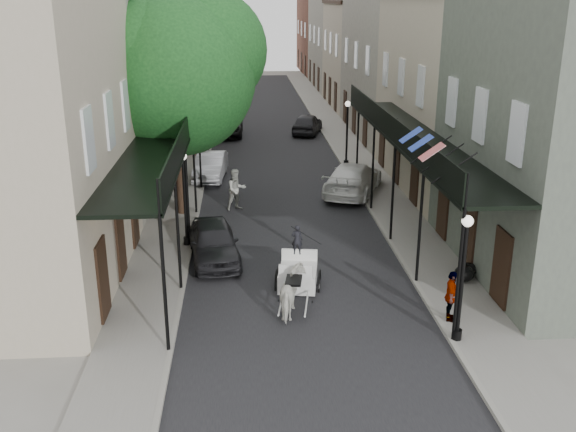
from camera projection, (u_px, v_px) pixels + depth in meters
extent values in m
plane|color=gray|center=(306.00, 315.00, 19.85)|extent=(140.00, 140.00, 0.00)
cube|color=black|center=(274.00, 160.00, 38.74)|extent=(8.00, 90.00, 0.01)
cube|color=gray|center=(190.00, 161.00, 38.38)|extent=(2.20, 90.00, 0.12)
cube|color=gray|center=(355.00, 158.00, 39.05)|extent=(2.20, 90.00, 0.12)
cube|color=tan|center=(146.00, 58.00, 45.91)|extent=(5.00, 80.00, 10.50)
cube|color=gray|center=(383.00, 56.00, 47.07)|extent=(5.00, 80.00, 10.50)
cube|color=black|center=(161.00, 142.00, 24.84)|extent=(2.20, 18.00, 0.12)
cube|color=black|center=(188.00, 129.00, 24.75)|extent=(0.06, 18.00, 1.00)
cylinder|color=black|center=(164.00, 283.00, 17.01)|extent=(0.10, 0.10, 4.00)
cylinder|color=black|center=(187.00, 196.00, 24.56)|extent=(0.10, 0.10, 4.00)
cylinder|color=black|center=(200.00, 149.00, 32.12)|extent=(0.10, 0.10, 4.00)
cube|color=black|center=(415.00, 138.00, 25.51)|extent=(2.20, 18.00, 0.12)
cube|color=black|center=(389.00, 126.00, 25.28)|extent=(0.06, 18.00, 1.00)
cylinder|color=black|center=(459.00, 275.00, 17.55)|extent=(0.10, 0.10, 4.00)
cylinder|color=black|center=(393.00, 191.00, 25.10)|extent=(0.10, 0.10, 4.00)
cylinder|color=black|center=(358.00, 147.00, 32.66)|extent=(0.10, 0.10, 4.00)
cylinder|color=#382619|center=(180.00, 152.00, 28.04)|extent=(0.44, 0.44, 5.60)
sphere|color=#133D17|center=(175.00, 76.00, 26.99)|extent=(6.80, 6.80, 6.80)
sphere|color=#133D17|center=(208.00, 50.00, 27.32)|extent=(5.10, 5.10, 5.10)
cylinder|color=#382619|center=(199.00, 107.00, 41.35)|extent=(0.44, 0.44, 5.04)
sphere|color=#133D17|center=(197.00, 60.00, 40.40)|extent=(6.00, 6.00, 6.00)
sphere|color=#133D17|center=(216.00, 45.00, 40.76)|extent=(4.50, 4.50, 4.50)
cylinder|color=black|center=(457.00, 334.00, 18.15)|extent=(0.28, 0.28, 0.30)
cylinder|color=black|center=(461.00, 284.00, 17.65)|extent=(0.12, 0.12, 3.40)
sphere|color=white|center=(468.00, 221.00, 17.06)|extent=(0.32, 0.32, 0.32)
cylinder|color=black|center=(187.00, 241.00, 25.15)|extent=(0.28, 0.28, 0.30)
cylinder|color=black|center=(185.00, 203.00, 24.65)|extent=(0.12, 0.12, 3.40)
sphere|color=white|center=(183.00, 156.00, 24.06)|extent=(0.32, 0.32, 0.32)
cylinder|color=black|center=(346.00, 163.00, 37.04)|extent=(0.28, 0.28, 0.30)
cylinder|color=black|center=(347.00, 136.00, 36.54)|extent=(0.12, 0.12, 3.40)
sphere|color=white|center=(348.00, 104.00, 35.94)|extent=(0.32, 0.32, 0.32)
imported|color=silver|center=(293.00, 293.00, 19.66)|extent=(1.05, 1.83, 1.46)
torus|color=black|center=(278.00, 265.00, 22.19)|extent=(0.26, 1.14, 1.14)
torus|color=black|center=(320.00, 266.00, 22.08)|extent=(0.26, 1.14, 1.14)
torus|color=black|center=(280.00, 287.00, 21.10)|extent=(0.15, 0.59, 0.59)
torus|color=black|center=(313.00, 288.00, 21.01)|extent=(0.15, 0.59, 0.59)
cube|color=white|center=(299.00, 257.00, 21.85)|extent=(1.47, 1.76, 0.62)
cube|color=white|center=(297.00, 255.00, 20.83)|extent=(1.12, 0.65, 0.11)
cube|color=white|center=(296.00, 250.00, 20.54)|extent=(1.06, 0.25, 0.44)
imported|color=black|center=(297.00, 240.00, 20.65)|extent=(0.39, 0.29, 0.99)
imported|color=#B1B2A8|center=(236.00, 190.00, 29.41)|extent=(1.16, 1.06, 1.93)
imported|color=gray|center=(202.00, 150.00, 37.37)|extent=(1.16, 1.09, 1.57)
imported|color=gray|center=(451.00, 296.00, 19.03)|extent=(0.64, 1.00, 1.58)
imported|color=black|center=(214.00, 242.00, 23.78)|extent=(2.25, 4.44, 1.45)
imported|color=#ABACB0|center=(211.00, 166.00, 34.59)|extent=(1.83, 4.33, 1.39)
imported|color=black|center=(226.00, 126.00, 45.50)|extent=(2.39, 5.02, 1.38)
imported|color=white|center=(353.00, 179.00, 31.88)|extent=(4.03, 5.81, 1.56)
imported|color=black|center=(307.00, 124.00, 46.11)|extent=(2.81, 4.59, 1.46)
ellipsoid|color=black|center=(464.00, 274.00, 21.82)|extent=(0.67, 0.67, 0.57)
ellipsoid|color=black|center=(468.00, 269.00, 22.28)|extent=(0.59, 0.59, 0.47)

